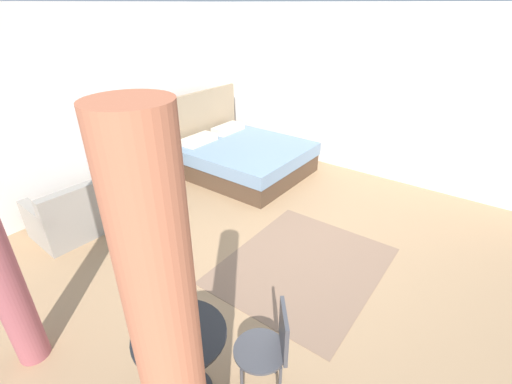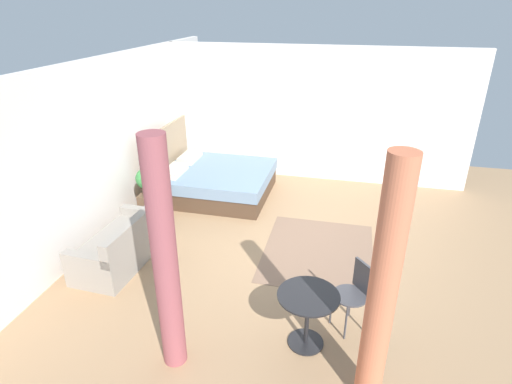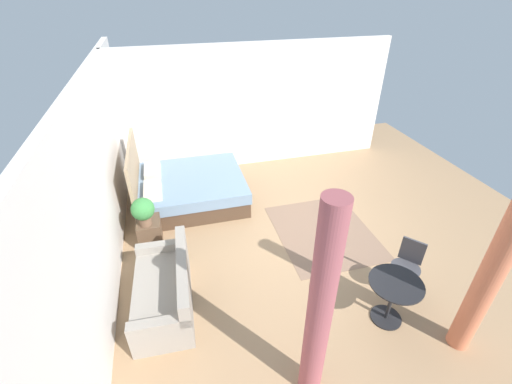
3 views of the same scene
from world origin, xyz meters
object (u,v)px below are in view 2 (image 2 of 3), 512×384
(bed, at_px, (214,180))
(nightstand, at_px, (154,204))
(balcony_table, at_px, (308,310))
(potted_plant, at_px, (147,180))
(couch, at_px, (122,246))
(cafe_chair_near_window, at_px, (356,289))

(bed, relative_size, nightstand, 4.37)
(balcony_table, bearing_deg, nightstand, 51.06)
(potted_plant, relative_size, balcony_table, 0.73)
(couch, height_order, balcony_table, couch)
(couch, distance_m, nightstand, 1.48)
(bed, distance_m, potted_plant, 1.54)
(couch, bearing_deg, balcony_table, -109.59)
(nightstand, bearing_deg, couch, -171.97)
(bed, xyz_separation_m, potted_plant, (-1.24, 0.80, 0.44))
(couch, bearing_deg, nightstand, 8.03)
(nightstand, height_order, cafe_chair_near_window, cafe_chair_near_window)
(couch, height_order, potted_plant, potted_plant)
(nightstand, distance_m, cafe_chair_near_window, 4.17)
(potted_plant, bearing_deg, cafe_chair_near_window, -118.52)
(bed, relative_size, couch, 1.34)
(bed, bearing_deg, couch, 167.81)
(bed, relative_size, cafe_chair_near_window, 2.48)
(nightstand, xyz_separation_m, cafe_chair_near_window, (-2.07, -3.60, 0.30))
(couch, distance_m, potted_plant, 1.47)
(balcony_table, height_order, cafe_chair_near_window, cafe_chair_near_window)
(couch, distance_m, cafe_chair_near_window, 3.46)
(balcony_table, xyz_separation_m, cafe_chair_near_window, (0.42, -0.52, 0.05))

